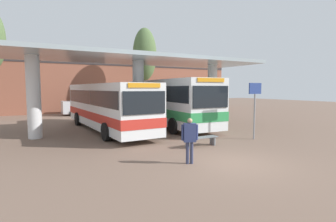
% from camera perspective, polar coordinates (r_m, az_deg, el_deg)
% --- Properties ---
extents(ground_plane, '(100.00, 100.00, 0.00)m').
position_cam_1_polar(ground_plane, '(10.41, 13.90, -10.95)').
color(ground_plane, '#755B4C').
extents(townhouse_backdrop, '(40.00, 0.58, 7.33)m').
position_cam_1_polar(townhouse_backdrop, '(32.42, -16.98, 7.31)').
color(townhouse_backdrop, brown).
rests_on(townhouse_backdrop, ground_plane).
extents(station_canopy, '(17.63, 6.11, 4.89)m').
position_cam_1_polar(station_canopy, '(17.89, -6.53, 9.36)').
color(station_canopy, silver).
rests_on(station_canopy, ground_plane).
extents(transit_bus_left_bay, '(2.98, 11.93, 3.11)m').
position_cam_1_polar(transit_bus_left_bay, '(18.15, -13.28, 1.40)').
color(transit_bus_left_bay, white).
rests_on(transit_bus_left_bay, ground_plane).
extents(transit_bus_center_bay, '(3.21, 10.94, 3.43)m').
position_cam_1_polar(transit_bus_center_bay, '(19.55, 0.06, 2.27)').
color(transit_bus_center_bay, white).
rests_on(transit_bus_center_bay, ground_plane).
extents(waiting_bench_near_pillar, '(1.84, 0.44, 0.46)m').
position_cam_1_polar(waiting_bench_near_pillar, '(12.89, 7.13, -6.16)').
color(waiting_bench_near_pillar, slate).
rests_on(waiting_bench_near_pillar, ground_plane).
extents(info_sign_platform, '(0.90, 0.09, 3.12)m').
position_cam_1_polar(info_sign_platform, '(15.21, 18.38, 2.41)').
color(info_sign_platform, gray).
rests_on(info_sign_platform, ground_plane).
extents(pedestrian_waiting, '(0.62, 0.41, 1.72)m').
position_cam_1_polar(pedestrian_waiting, '(9.84, 4.75, -5.45)').
color(pedestrian_waiting, '#333856').
rests_on(pedestrian_waiting, ground_plane).
extents(poplar_tree_behind_left, '(2.66, 2.66, 9.57)m').
position_cam_1_polar(poplar_tree_behind_left, '(30.24, -5.10, 12.07)').
color(poplar_tree_behind_left, '#473A2B').
rests_on(poplar_tree_behind_left, ground_plane).
extents(parked_car_street, '(4.69, 2.08, 2.11)m').
position_cam_1_polar(parked_car_street, '(29.43, -17.58, 1.22)').
color(parked_car_street, silver).
rests_on(parked_car_street, ground_plane).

